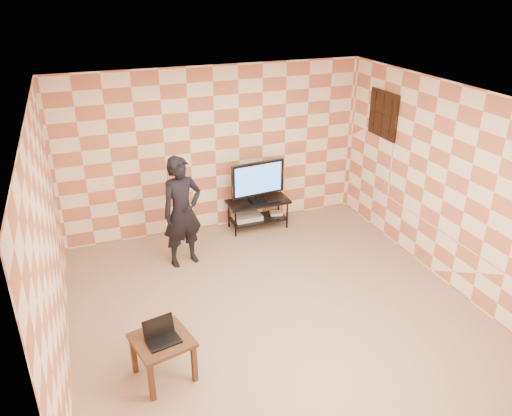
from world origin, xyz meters
The scene contains 14 objects.
floor centered at (0.00, 0.00, 0.00)m, with size 5.00×5.00×0.00m, color #A08266.
wall_back centered at (0.00, 2.50, 1.35)m, with size 5.00×0.02×2.70m, color beige.
wall_front centered at (0.00, -2.50, 1.35)m, with size 5.00×0.02×2.70m, color beige.
wall_left centered at (-2.50, 0.00, 1.35)m, with size 0.02×5.00×2.70m, color beige.
wall_right centered at (2.50, 0.00, 1.35)m, with size 0.02×5.00×2.70m, color beige.
ceiling centered at (0.00, 0.00, 2.70)m, with size 5.00×5.00×0.02m, color white.
wall_art centered at (2.47, 1.55, 1.95)m, with size 0.04×0.72×0.72m.
tv_stand centered at (0.62, 2.18, 0.37)m, with size 1.04×0.47×0.50m.
tv centered at (0.62, 2.18, 0.87)m, with size 0.93×0.20×0.68m.
dvd_player centered at (0.44, 2.22, 0.21)m, with size 0.46×0.33×0.08m, color silver.
game_console centered at (0.97, 2.21, 0.20)m, with size 0.21×0.15×0.05m, color silver.
side_table centered at (-1.54, -0.76, 0.41)m, with size 0.69×0.69×0.50m.
laptop centered at (-1.54, -0.77, 0.55)m, with size 0.38×0.32×0.22m.
person centered at (-0.80, 1.49, 0.83)m, with size 0.61×0.40×1.66m, color black.
Camera 1 is at (-2.05, -4.95, 3.90)m, focal length 35.00 mm.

